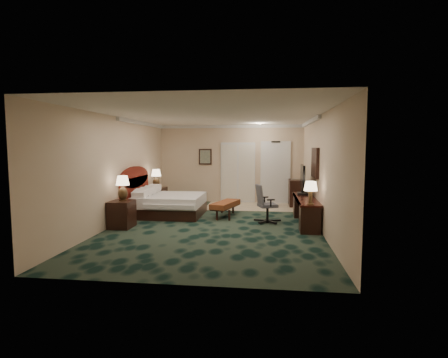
# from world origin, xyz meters

# --- Properties ---
(floor) EXTENTS (5.00, 7.50, 0.00)m
(floor) POSITION_xyz_m (0.00, 0.00, 0.00)
(floor) COLOR black
(floor) RESTS_ON ground
(ceiling) EXTENTS (5.00, 7.50, 0.00)m
(ceiling) POSITION_xyz_m (0.00, 0.00, 2.70)
(ceiling) COLOR silver
(ceiling) RESTS_ON wall_back
(wall_back) EXTENTS (5.00, 0.00, 2.70)m
(wall_back) POSITION_xyz_m (0.00, 3.75, 1.35)
(wall_back) COLOR #D2B492
(wall_back) RESTS_ON ground
(wall_front) EXTENTS (5.00, 0.00, 2.70)m
(wall_front) POSITION_xyz_m (0.00, -3.75, 1.35)
(wall_front) COLOR #D2B492
(wall_front) RESTS_ON ground
(wall_left) EXTENTS (0.00, 7.50, 2.70)m
(wall_left) POSITION_xyz_m (-2.50, 0.00, 1.35)
(wall_left) COLOR #D2B492
(wall_left) RESTS_ON ground
(wall_right) EXTENTS (0.00, 7.50, 2.70)m
(wall_right) POSITION_xyz_m (2.50, 0.00, 1.35)
(wall_right) COLOR #D2B492
(wall_right) RESTS_ON ground
(crown_molding) EXTENTS (5.00, 7.50, 0.10)m
(crown_molding) POSITION_xyz_m (0.00, 0.00, 2.65)
(crown_molding) COLOR silver
(crown_molding) RESTS_ON wall_back
(tile_patch) EXTENTS (3.20, 1.70, 0.01)m
(tile_patch) POSITION_xyz_m (0.90, 2.90, 0.01)
(tile_patch) COLOR #C9B792
(tile_patch) RESTS_ON ground
(headboard) EXTENTS (0.12, 2.00, 1.40)m
(headboard) POSITION_xyz_m (-2.44, 1.00, 0.70)
(headboard) COLOR #4F150C
(headboard) RESTS_ON ground
(entry_door) EXTENTS (1.02, 0.06, 2.18)m
(entry_door) POSITION_xyz_m (1.55, 3.72, 1.05)
(entry_door) COLOR silver
(entry_door) RESTS_ON ground
(closet_doors) EXTENTS (1.20, 0.06, 2.10)m
(closet_doors) POSITION_xyz_m (0.25, 3.71, 1.05)
(closet_doors) COLOR beige
(closet_doors) RESTS_ON ground
(wall_art) EXTENTS (0.45, 0.06, 0.55)m
(wall_art) POSITION_xyz_m (-0.90, 3.71, 1.60)
(wall_art) COLOR #556862
(wall_art) RESTS_ON wall_back
(wall_mirror) EXTENTS (0.05, 0.95, 0.75)m
(wall_mirror) POSITION_xyz_m (2.46, 0.60, 1.55)
(wall_mirror) COLOR white
(wall_mirror) RESTS_ON wall_right
(bed) EXTENTS (1.84, 1.71, 0.58)m
(bed) POSITION_xyz_m (-1.48, 1.19, 0.29)
(bed) COLOR white
(bed) RESTS_ON ground
(nightstand_near) EXTENTS (0.52, 0.60, 0.65)m
(nightstand_near) POSITION_xyz_m (-2.22, -0.47, 0.33)
(nightstand_near) COLOR black
(nightstand_near) RESTS_ON ground
(nightstand_far) EXTENTS (0.52, 0.60, 0.65)m
(nightstand_far) POSITION_xyz_m (-2.22, 2.31, 0.33)
(nightstand_far) COLOR black
(nightstand_far) RESTS_ON ground
(lamp_near) EXTENTS (0.35, 0.35, 0.61)m
(lamp_near) POSITION_xyz_m (-2.19, -0.43, 0.95)
(lamp_near) COLOR #311E0E
(lamp_near) RESTS_ON nightstand_near
(lamp_far) EXTENTS (0.36, 0.36, 0.59)m
(lamp_far) POSITION_xyz_m (-2.23, 2.26, 0.95)
(lamp_far) COLOR #311E0E
(lamp_far) RESTS_ON nightstand_far
(bed_bench) EXTENTS (0.77, 1.31, 0.42)m
(bed_bench) POSITION_xyz_m (0.11, 1.17, 0.21)
(bed_bench) COLOR brown
(bed_bench) RESTS_ON ground
(desk) EXTENTS (0.49, 2.29, 0.66)m
(desk) POSITION_xyz_m (2.23, 0.47, 0.33)
(desk) COLOR black
(desk) RESTS_ON ground
(tv) EXTENTS (0.12, 1.03, 0.80)m
(tv) POSITION_xyz_m (2.22, 1.17, 1.06)
(tv) COLOR black
(tv) RESTS_ON desk
(desk_lamp) EXTENTS (0.39, 0.39, 0.53)m
(desk_lamp) POSITION_xyz_m (2.22, -0.54, 0.93)
(desk_lamp) COLOR #311E0E
(desk_lamp) RESTS_ON desk
(desk_chair) EXTENTS (0.72, 0.70, 0.99)m
(desk_chair) POSITION_xyz_m (1.28, 0.52, 0.49)
(desk_chair) COLOR #4A4A54
(desk_chair) RESTS_ON ground
(minibar) EXTENTS (0.46, 0.82, 0.87)m
(minibar) POSITION_xyz_m (2.22, 3.20, 0.43)
(minibar) COLOR black
(minibar) RESTS_ON ground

